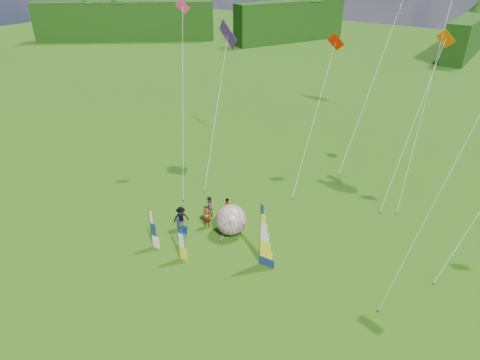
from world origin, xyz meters
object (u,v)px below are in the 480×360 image
Objects in this scene: bol_inflatable at (231,220)px; spectator_c at (181,218)px; side_banner_left at (178,239)px; spectator_a at (207,217)px; spectator_b at (210,207)px; kite_whale at (440,44)px; side_banner_far at (151,229)px; spectator_d at (227,207)px; camp_chair at (183,233)px; feather_banner_main at (260,235)px.

bol_inflatable is 3.77m from spectator_c.
side_banner_left is 4.57m from bol_inflatable.
spectator_a is 1.54m from spectator_b.
side_banner_left is 1.40× the size of bol_inflatable.
spectator_c is (-0.67, -2.56, 0.09)m from spectator_b.
kite_whale is (10.69, 16.02, 11.24)m from spectator_a.
side_banner_far is 6.63m from spectator_d.
camp_chair is at bearing 60.90° from side_banner_far.
spectator_b is (-2.71, 0.89, -0.31)m from bol_inflatable.
camp_chair is at bearing -174.86° from feather_banner_main.
side_banner_left reaches higher than spectator_b.
spectator_a reaches higher than spectator_d.
bol_inflatable is 21.01m from kite_whale.
side_banner_left is 1.73× the size of spectator_c.
spectator_c is at bearing -85.18° from spectator_b.
camp_chair is at bearing 125.67° from spectator_d.
spectator_a reaches higher than spectator_b.
side_banner_left is 4.11m from spectator_a.
side_banner_far is 2.01× the size of spectator_d.
feather_banner_main reaches higher than side_banner_far.
kite_whale reaches higher than spectator_d.
spectator_a is 1.92m from spectator_c.
kite_whale is at bearing 2.95° from spectator_c.
side_banner_left is at bearing 3.05° from side_banner_far.
bol_inflatable reaches higher than camp_chair.
feather_banner_main is 1.54× the size of side_banner_far.
spectator_b is (-6.33, 2.67, -1.48)m from feather_banner_main.
kite_whale is (8.78, 15.59, 11.01)m from bol_inflatable.
feather_banner_main is at bearing 32.84° from side_banner_left.
spectator_c is 1.35m from camp_chair.
camp_chair is 24.35m from kite_whale.
bol_inflatable is 0.09× the size of kite_whale.
spectator_a is at bearing -167.40° from bol_inflatable.
side_banner_left is at bearing -104.40° from bol_inflatable.
feather_banner_main is 2.76× the size of spectator_b.
side_banner_left is 1.91× the size of spectator_b.
spectator_a is at bearing 104.88° from side_banner_left.
bol_inflatable reaches higher than spectator_a.
side_banner_far is 1.62× the size of spectator_c.
side_banner_far is 1.31× the size of bol_inflatable.
spectator_b is at bearing 81.59° from side_banner_far.
side_banner_far is at bearing 119.23° from spectator_d.
side_banner_left is 6.29m from spectator_d.
kite_whale reaches higher than bol_inflatable.
spectator_d reaches higher than camp_chair.
spectator_a is 22.30m from kite_whale.
camp_chair is (-0.83, -4.37, -0.27)m from spectator_d.
bol_inflatable is at bearing 179.00° from spectator_d.
camp_chair is (0.22, -3.46, -0.37)m from spectator_b.
spectator_b is at bearing 161.73° from bol_inflatable.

